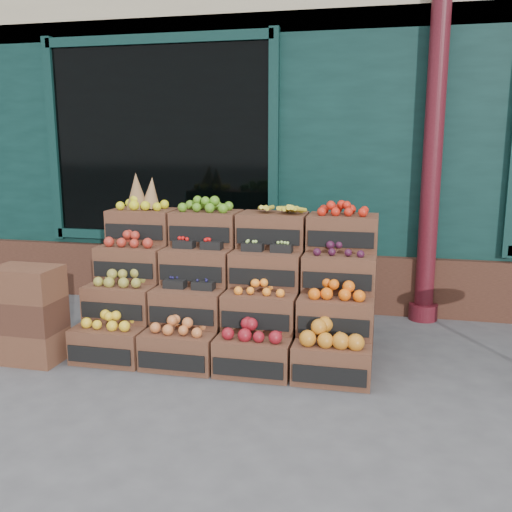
# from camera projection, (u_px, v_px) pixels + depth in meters

# --- Properties ---
(ground) EXTENTS (60.00, 60.00, 0.00)m
(ground) POSITION_uv_depth(u_px,v_px,m) (261.00, 395.00, 4.01)
(ground) COLOR #4C4C4F
(ground) RESTS_ON ground
(shop_facade) EXTENTS (12.00, 6.24, 4.80)m
(shop_facade) POSITION_uv_depth(u_px,v_px,m) (337.00, 96.00, 8.41)
(shop_facade) COLOR black
(shop_facade) RESTS_ON ground
(crate_display) EXTENTS (2.37, 1.17, 1.48)m
(crate_display) POSITION_uv_depth(u_px,v_px,m) (232.00, 297.00, 4.83)
(crate_display) COLOR #553121
(crate_display) RESTS_ON ground
(spare_crates) EXTENTS (0.52, 0.36, 0.78)m
(spare_crates) POSITION_uv_depth(u_px,v_px,m) (29.00, 314.00, 4.56)
(spare_crates) COLOR #553121
(spare_crates) RESTS_ON ground
(shopkeeper) EXTENTS (0.88, 0.70, 2.13)m
(shopkeeper) POSITION_uv_depth(u_px,v_px,m) (159.00, 200.00, 6.71)
(shopkeeper) COLOR #144625
(shopkeeper) RESTS_ON ground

